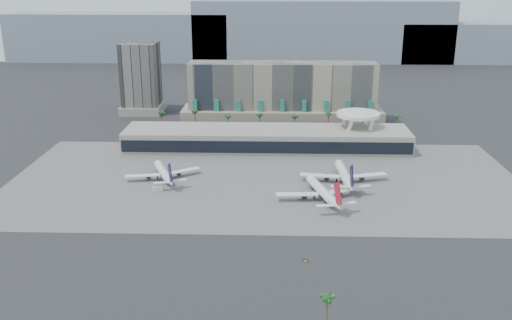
{
  "coord_description": "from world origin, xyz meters",
  "views": [
    {
      "loc": [
        3.75,
        -219.18,
        101.49
      ],
      "look_at": [
        -4.21,
        40.0,
        15.6
      ],
      "focal_mm": 40.0,
      "sensor_mm": 36.0,
      "label": 1
    }
  ],
  "objects_px": {
    "airliner_left": "(163,172)",
    "airliner_centre": "(322,191)",
    "service_vehicle_b": "(335,198)",
    "airliner_right": "(344,175)",
    "taxiway_sign": "(305,261)",
    "service_vehicle_a": "(158,189)"
  },
  "relations": [
    {
      "from": "airliner_left",
      "to": "service_vehicle_a",
      "type": "distance_m",
      "value": 17.59
    },
    {
      "from": "airliner_centre",
      "to": "taxiway_sign",
      "type": "xyz_separation_m",
      "value": [
        -10.9,
        -61.2,
        -3.5
      ]
    },
    {
      "from": "airliner_centre",
      "to": "airliner_left",
      "type": "bearing_deg",
      "value": 146.82
    },
    {
      "from": "airliner_left",
      "to": "airliner_centre",
      "type": "bearing_deg",
      "value": -39.81
    },
    {
      "from": "airliner_right",
      "to": "taxiway_sign",
      "type": "distance_m",
      "value": 87.92
    },
    {
      "from": "airliner_left",
      "to": "service_vehicle_a",
      "type": "xyz_separation_m",
      "value": [
        0.31,
        -17.42,
        -2.39
      ]
    },
    {
      "from": "airliner_left",
      "to": "airliner_right",
      "type": "relative_size",
      "value": 0.83
    },
    {
      "from": "airliner_centre",
      "to": "airliner_right",
      "type": "distance_m",
      "value": 26.7
    },
    {
      "from": "airliner_centre",
      "to": "airliner_right",
      "type": "relative_size",
      "value": 0.96
    },
    {
      "from": "airliner_centre",
      "to": "taxiway_sign",
      "type": "bearing_deg",
      "value": -115.73
    },
    {
      "from": "service_vehicle_b",
      "to": "airliner_right",
      "type": "bearing_deg",
      "value": 48.98
    },
    {
      "from": "service_vehicle_a",
      "to": "taxiway_sign",
      "type": "distance_m",
      "value": 96.84
    },
    {
      "from": "airliner_right",
      "to": "service_vehicle_b",
      "type": "bearing_deg",
      "value": -109.15
    },
    {
      "from": "airliner_centre",
      "to": "service_vehicle_b",
      "type": "distance_m",
      "value": 6.84
    },
    {
      "from": "service_vehicle_b",
      "to": "taxiway_sign",
      "type": "bearing_deg",
      "value": -130.41
    },
    {
      "from": "airliner_right",
      "to": "taxiway_sign",
      "type": "bearing_deg",
      "value": -108.71
    },
    {
      "from": "airliner_left",
      "to": "airliner_right",
      "type": "bearing_deg",
      "value": -23.34
    },
    {
      "from": "airliner_right",
      "to": "service_vehicle_a",
      "type": "height_order",
      "value": "airliner_right"
    },
    {
      "from": "service_vehicle_a",
      "to": "taxiway_sign",
      "type": "height_order",
      "value": "service_vehicle_a"
    },
    {
      "from": "airliner_left",
      "to": "service_vehicle_b",
      "type": "height_order",
      "value": "airliner_left"
    },
    {
      "from": "taxiway_sign",
      "to": "airliner_centre",
      "type": "bearing_deg",
      "value": 85.02
    },
    {
      "from": "airliner_centre",
      "to": "service_vehicle_a",
      "type": "bearing_deg",
      "value": 158.83
    }
  ]
}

